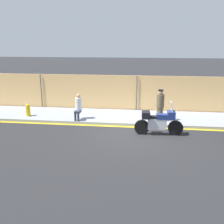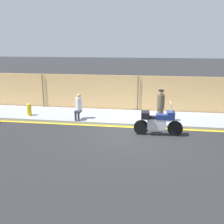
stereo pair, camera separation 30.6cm
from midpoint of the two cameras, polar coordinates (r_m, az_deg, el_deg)
The scene contains 8 objects.
ground_plane at distance 11.94m, azimuth 5.16°, elevation -4.97°, with size 120.00×120.00×0.00m, color #262628.
sidewalk at distance 14.35m, azimuth 5.82°, elevation -1.23°, with size 43.42×2.77×0.15m.
curb_paint_stripe at distance 12.96m, azimuth 5.46°, elevation -3.33°, with size 43.42×0.18×0.01m.
storefront_fence at distance 15.54m, azimuth 6.20°, elevation 3.88°, with size 41.25×0.17×2.18m.
motorcycle at distance 11.89m, azimuth 10.67°, elevation -2.11°, with size 2.18×0.55×1.53m.
officer_standing at distance 13.48m, azimuth 11.16°, elevation 1.43°, with size 0.39×0.39×1.61m.
person_seated_on_curb at distance 13.71m, azimuth -6.63°, elevation 1.50°, with size 0.35×0.67×1.33m.
fire_hydrant at distance 15.04m, azimuth -17.03°, elevation 0.53°, with size 0.24×0.31×0.67m.
Camera 2 is at (0.78, -11.19, 4.07)m, focal length 42.00 mm.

